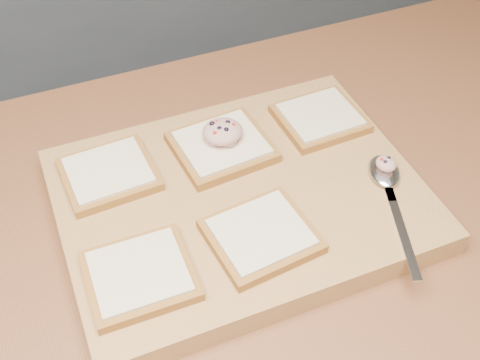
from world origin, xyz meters
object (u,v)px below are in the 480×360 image
Objects in this scene: tuna_salad_dollop at (222,131)px; spoon at (387,180)px; bread_far_center at (222,146)px; cutting_board at (240,200)px.

tuna_salad_dollop is 0.23m from spoon.
tuna_salad_dollop is (0.00, 0.00, 0.02)m from bread_far_center.
cutting_board is 0.10m from tuna_salad_dollop.
cutting_board is at bearing 161.85° from spoon.
bread_far_center reaches higher than cutting_board.
bread_far_center is at bearing -125.43° from tuna_salad_dollop.
cutting_board is 8.37× the size of tuna_salad_dollop.
tuna_salad_dollop is 0.28× the size of spoon.
spoon is (0.18, -0.06, 0.02)m from cutting_board.
tuna_salad_dollop is at bearing 140.39° from spoon.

